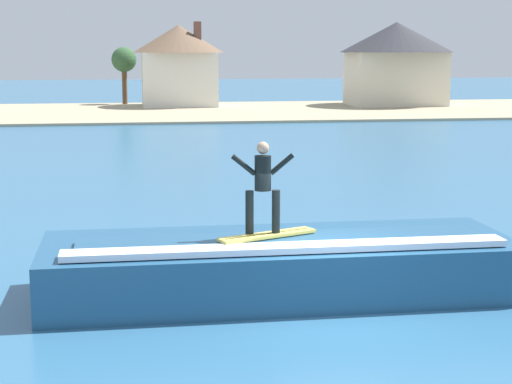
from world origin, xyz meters
The scene contains 9 objects.
ground_plane centered at (0.00, 0.00, 0.00)m, with size 260.00×260.00×0.00m, color #2F638A.
wave_crest centered at (-0.75, 1.45, 0.59)m, with size 9.34×3.19×1.25m.
surfboard centered at (-1.04, 1.20, 1.28)m, with size 2.05×1.17×0.06m.
surfer centered at (-1.12, 1.25, 2.31)m, with size 1.23×0.32×1.80m.
shoreline_bank centered at (0.00, 51.61, 0.09)m, with size 120.00×21.28×0.18m.
car_far_shore centered at (17.85, 54.23, 0.94)m, with size 3.80×2.10×1.86m.
house_gabled_white centered at (19.34, 55.26, 4.31)m, with size 9.68×9.68×7.22m.
house_small_cottage centered at (0.92, 57.10, 3.97)m, with size 7.63×7.63×7.21m.
tree_tall_bare centered at (-3.64, 60.47, 3.91)m, with size 2.18×2.18×5.14m.
Camera 1 is at (-3.73, -14.54, 4.82)m, focal length 58.90 mm.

